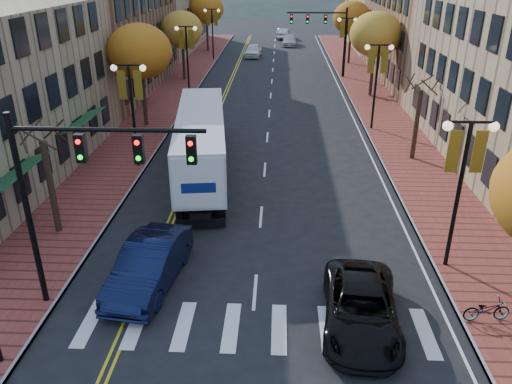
# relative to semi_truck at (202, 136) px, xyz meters

# --- Properties ---
(ground) EXTENTS (200.00, 200.00, 0.00)m
(ground) POSITION_rel_semi_truck_xyz_m (3.57, -15.55, -2.19)
(ground) COLOR black
(ground) RESTS_ON ground
(sidewalk_left) EXTENTS (4.00, 85.00, 0.15)m
(sidewalk_left) POSITION_rel_semi_truck_xyz_m (-5.43, 16.95, -2.12)
(sidewalk_left) COLOR brown
(sidewalk_left) RESTS_ON ground
(sidewalk_right) EXTENTS (4.00, 85.00, 0.15)m
(sidewalk_right) POSITION_rel_semi_truck_xyz_m (12.57, 16.95, -2.12)
(sidewalk_right) COLOR brown
(sidewalk_right) RESTS_ON ground
(building_left_mid) EXTENTS (12.00, 24.00, 11.00)m
(building_left_mid) POSITION_rel_semi_truck_xyz_m (-13.43, 20.45, 3.31)
(building_left_mid) COLOR brown
(building_left_mid) RESTS_ON ground
(building_left_far) EXTENTS (12.00, 26.00, 9.50)m
(building_left_far) POSITION_rel_semi_truck_xyz_m (-13.43, 45.45, 2.56)
(building_left_far) COLOR #9E8966
(building_left_far) RESTS_ON ground
(building_right_mid) EXTENTS (15.00, 24.00, 10.00)m
(building_right_mid) POSITION_rel_semi_truck_xyz_m (22.07, 26.45, 2.81)
(building_right_mid) COLOR brown
(building_right_mid) RESTS_ON ground
(building_right_far) EXTENTS (15.00, 20.00, 11.00)m
(building_right_far) POSITION_rel_semi_truck_xyz_m (22.07, 48.45, 3.31)
(building_right_far) COLOR #9E8966
(building_right_far) RESTS_ON ground
(tree_left_a) EXTENTS (0.28, 0.28, 4.20)m
(tree_left_a) POSITION_rel_semi_truck_xyz_m (-5.43, -7.55, 0.06)
(tree_left_a) COLOR #382619
(tree_left_a) RESTS_ON sidewalk_left
(tree_left_b) EXTENTS (4.48, 4.48, 7.21)m
(tree_left_b) POSITION_rel_semi_truck_xyz_m (-5.43, 8.45, 3.25)
(tree_left_b) COLOR #382619
(tree_left_b) RESTS_ON sidewalk_left
(tree_left_c) EXTENTS (4.16, 4.16, 6.69)m
(tree_left_c) POSITION_rel_semi_truck_xyz_m (-5.43, 24.45, 2.86)
(tree_left_c) COLOR #382619
(tree_left_c) RESTS_ON sidewalk_left
(tree_left_d) EXTENTS (4.61, 4.61, 7.42)m
(tree_left_d) POSITION_rel_semi_truck_xyz_m (-5.43, 42.45, 3.41)
(tree_left_d) COLOR #382619
(tree_left_d) RESTS_ON sidewalk_left
(tree_right_b) EXTENTS (0.28, 0.28, 4.20)m
(tree_right_b) POSITION_rel_semi_truck_xyz_m (12.57, 2.45, 0.06)
(tree_right_b) COLOR #382619
(tree_right_b) RESTS_ON sidewalk_right
(tree_right_c) EXTENTS (4.48, 4.48, 7.21)m
(tree_right_c) POSITION_rel_semi_truck_xyz_m (12.57, 18.45, 3.25)
(tree_right_c) COLOR #382619
(tree_right_c) RESTS_ON sidewalk_right
(tree_right_d) EXTENTS (4.35, 4.35, 7.00)m
(tree_right_d) POSITION_rel_semi_truck_xyz_m (12.57, 34.45, 3.10)
(tree_right_d) COLOR #382619
(tree_right_d) RESTS_ON sidewalk_right
(lamp_left_b) EXTENTS (1.96, 0.36, 6.05)m
(lamp_left_b) POSITION_rel_semi_truck_xyz_m (-3.93, 0.45, 2.10)
(lamp_left_b) COLOR black
(lamp_left_b) RESTS_ON ground
(lamp_left_c) EXTENTS (1.96, 0.36, 6.05)m
(lamp_left_c) POSITION_rel_semi_truck_xyz_m (-3.93, 18.45, 2.10)
(lamp_left_c) COLOR black
(lamp_left_c) RESTS_ON ground
(lamp_left_d) EXTENTS (1.96, 0.36, 6.05)m
(lamp_left_d) POSITION_rel_semi_truck_xyz_m (-3.93, 36.45, 2.10)
(lamp_left_d) COLOR black
(lamp_left_d) RESTS_ON ground
(lamp_right_a) EXTENTS (1.96, 0.36, 6.05)m
(lamp_right_a) POSITION_rel_semi_truck_xyz_m (11.07, -9.55, 2.10)
(lamp_right_a) COLOR black
(lamp_right_a) RESTS_ON ground
(lamp_right_b) EXTENTS (1.96, 0.36, 6.05)m
(lamp_right_b) POSITION_rel_semi_truck_xyz_m (11.07, 8.45, 2.10)
(lamp_right_b) COLOR black
(lamp_right_b) RESTS_ON ground
(lamp_right_c) EXTENTS (1.96, 0.36, 6.05)m
(lamp_right_c) POSITION_rel_semi_truck_xyz_m (11.07, 26.45, 2.10)
(lamp_right_c) COLOR black
(lamp_right_c) RESTS_ON ground
(traffic_mast_near) EXTENTS (6.10, 0.35, 7.00)m
(traffic_mast_near) POSITION_rel_semi_truck_xyz_m (-1.91, -12.55, 2.73)
(traffic_mast_near) COLOR black
(traffic_mast_near) RESTS_ON ground
(traffic_mast_far) EXTENTS (6.10, 0.34, 7.00)m
(traffic_mast_far) POSITION_rel_semi_truck_xyz_m (9.04, 26.45, 2.73)
(traffic_mast_far) COLOR black
(traffic_mast_far) RESTS_ON ground
(semi_truck) EXTENTS (4.27, 15.18, 3.75)m
(semi_truck) POSITION_rel_semi_truck_xyz_m (0.00, 0.00, 0.00)
(semi_truck) COLOR black
(semi_truck) RESTS_ON ground
(navy_sedan) EXTENTS (2.50, 5.42, 1.72)m
(navy_sedan) POSITION_rel_semi_truck_xyz_m (-0.39, -11.22, -1.33)
(navy_sedan) COLOR black
(navy_sedan) RESTS_ON ground
(black_suv) EXTENTS (2.87, 5.44, 1.46)m
(black_suv) POSITION_rel_semi_truck_xyz_m (7.15, -13.27, -1.46)
(black_suv) COLOR black
(black_suv) RESTS_ON ground
(car_far_white) EXTENTS (2.21, 4.87, 1.62)m
(car_far_white) POSITION_rel_semi_truck_xyz_m (0.90, 38.91, -1.38)
(car_far_white) COLOR white
(car_far_white) RESTS_ON ground
(car_far_silver) EXTENTS (2.09, 4.83, 1.39)m
(car_far_silver) POSITION_rel_semi_truck_xyz_m (5.71, 48.95, -1.50)
(car_far_silver) COLOR #B1B0B8
(car_far_silver) RESTS_ON ground
(car_far_oncoming) EXTENTS (2.34, 5.05, 1.60)m
(car_far_oncoming) POSITION_rel_semi_truck_xyz_m (4.86, 56.16, -1.39)
(car_far_oncoming) COLOR #B7B6BF
(car_far_oncoming) RESTS_ON ground
(bicycle) EXTENTS (1.63, 0.72, 0.83)m
(bicycle) POSITION_rel_semi_truck_xyz_m (11.37, -12.95, -1.63)
(bicycle) COLOR gray
(bicycle) RESTS_ON sidewalk_right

